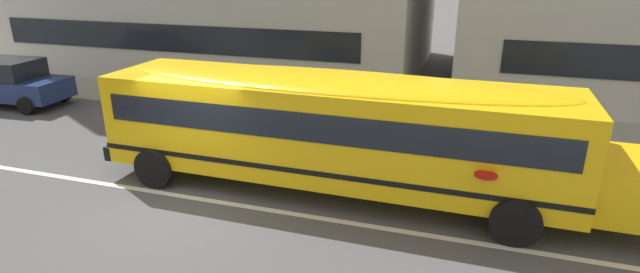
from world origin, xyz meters
name	(u,v)px	position (x,y,z in m)	size (l,w,h in m)	color
ground_plane	(189,197)	(0.00, 0.00, 0.00)	(400.00, 400.00, 0.00)	#4C4C4F
sidewalk_far	(302,107)	(0.00, 7.31, 0.01)	(120.00, 3.00, 0.01)	gray
lane_centreline	(189,197)	(0.00, 0.00, 0.00)	(110.00, 0.16, 0.01)	silver
school_bus	(341,124)	(3.07, 1.37, 1.58)	(11.89, 2.89, 2.65)	yellow
parked_car_dark_blue_past_driveway	(11,82)	(-9.90, 4.45, 0.84)	(3.99, 2.05, 1.64)	navy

